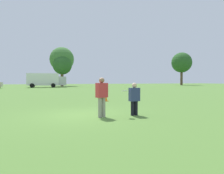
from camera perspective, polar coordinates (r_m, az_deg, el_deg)
ground_plane at (r=9.42m, az=-8.01°, el=-7.66°), size 173.96×173.96×0.00m
player_thrower at (r=8.65m, az=-2.86°, el=-2.20°), size 0.52×0.39×1.67m
player_defender at (r=9.17m, az=6.19°, el=-2.87°), size 0.46×0.28×1.45m
frisbee at (r=8.83m, az=3.53°, el=-1.09°), size 0.27×0.27×0.07m
traffic_cone at (r=15.45m, az=-1.69°, el=-3.10°), size 0.32×0.32×0.48m
box_truck at (r=49.16m, az=-17.84°, el=1.93°), size 8.58×3.22×3.18m
tree_center_elm at (r=57.52m, az=-13.58°, el=5.90°), size 5.13×5.13×8.33m
tree_east_birch at (r=59.61m, az=-13.70°, el=7.43°), size 6.69×6.69×10.87m
tree_east_oak at (r=76.38m, az=18.72°, el=6.40°), size 7.01×7.01×11.38m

